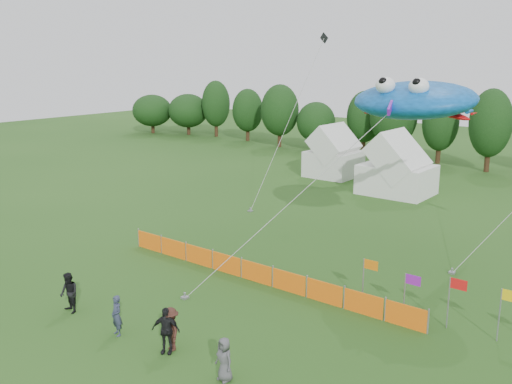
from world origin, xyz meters
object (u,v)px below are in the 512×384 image
Objects in this scene: barrier_fence at (256,272)px; spectator_b at (69,293)px; spectator_d at (166,330)px; stingray_kite at (418,100)px; tent_left at (334,155)px; tent_right at (397,170)px; spectator_e at (224,359)px; spectator_c at (171,329)px; spectator_a at (117,316)px.

barrier_fence is 9.73× the size of spectator_b.
stingray_kite is (3.31, 14.75, 8.01)m from spectator_d.
tent_left is at bearing 109.65° from spectator_b.
stingray_kite is (7.58, -14.93, 6.93)m from tent_right.
spectator_e is at bearing -29.90° from spectator_d.
spectator_d is at bearing -81.81° from tent_right.
tent_left is 0.23× the size of stingray_kite.
spectator_c is 3.03m from spectator_e.
stingray_kite is (15.36, -17.93, 6.95)m from tent_left.
spectator_e is at bearing 16.50° from spectator_a.
tent_right is 0.31× the size of barrier_fence.
spectator_c reaches higher than spectator_a.
spectator_a is 2.63m from spectator_d.
spectator_a is 0.97× the size of spectator_c.
stingray_kite reaches higher than spectator_b.
tent_left reaches higher than spectator_c.
tent_right is at bearing -21.05° from tent_left.
stingray_kite reaches higher than tent_left.
spectator_a is at bearing -96.94° from barrier_fence.
spectator_d is at bearing -77.82° from barrier_fence.
barrier_fence is at bearing 97.53° from spectator_a.
tent_left is 2.79× the size of spectator_e.
spectator_e is (15.07, -32.74, -1.18)m from tent_left.
spectator_c is 1.09× the size of spectator_e.
tent_right is 3.31× the size of spectator_a.
spectator_e is at bearing -76.22° from tent_right.
spectator_c is 0.26m from spectator_d.
tent_left is 24.61m from stingray_kite.
barrier_fence is 9.04m from spectator_e.
barrier_fence is at bearing 128.85° from spectator_c.
spectator_a is 18.05m from stingray_kite.
barrier_fence is 12.08m from stingray_kite.
tent_left is 2.62× the size of spectator_a.
barrier_fence is at bearing 70.52° from spectator_b.
stingray_kite is at bearing -63.08° from tent_right.
stingray_kite is at bearing 48.63° from spectator_d.
spectator_d is (-0.01, -0.25, 0.05)m from spectator_c.
spectator_a is 5.65m from spectator_e.
spectator_d reaches higher than barrier_fence.
tent_right is 29.76m from spectator_c.
spectator_e is 16.90m from stingray_kite.
tent_left is at bearing 120.44° from spectator_a.
spectator_b is at bearing -93.25° from tent_right.
spectator_a is at bearing -74.02° from tent_left.
spectator_c is 0.94× the size of spectator_d.
spectator_b is 19.35m from stingray_kite.
spectator_a is at bearing -86.84° from tent_right.
spectator_a is (9.43, -32.94, -1.13)m from tent_left.
tent_left is 2.40× the size of spectator_d.
tent_right is 30.00m from spectator_d.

